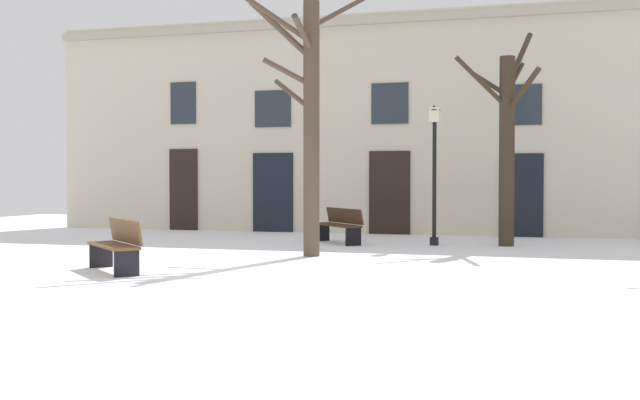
% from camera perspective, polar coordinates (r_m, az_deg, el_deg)
% --- Properties ---
extents(ground_plane, '(35.92, 35.92, 0.00)m').
position_cam_1_polar(ground_plane, '(13.89, -2.34, -5.35)').
color(ground_plane, white).
extents(building_facade, '(22.45, 0.60, 6.59)m').
position_cam_1_polar(building_facade, '(23.73, 5.60, 5.63)').
color(building_facade, beige).
rests_on(building_facade, ground).
extents(tree_right_of_center, '(2.29, 2.16, 5.72)m').
position_cam_1_polar(tree_right_of_center, '(16.95, -0.83, 6.16)').
color(tree_right_of_center, '#4C3D2D').
rests_on(tree_right_of_center, ground).
extents(tree_foreground, '(2.05, 2.14, 5.38)m').
position_cam_1_polar(tree_foreground, '(19.94, 13.32, 4.14)').
color(tree_foreground, '#382B1E').
rests_on(tree_foreground, ground).
extents(streetlamp, '(0.30, 0.30, 3.48)m').
position_cam_1_polar(streetlamp, '(19.81, 8.25, 2.94)').
color(streetlamp, black).
rests_on(streetlamp, ground).
extents(bench_near_lamp, '(1.63, 1.58, 0.94)m').
position_cam_1_polar(bench_near_lamp, '(14.64, -14.45, -3.14)').
color(bench_near_lamp, brown).
rests_on(bench_near_lamp, ground).
extents(bench_back_to_back_right, '(1.61, 1.68, 0.90)m').
position_cam_1_polar(bench_back_to_back_right, '(20.26, 1.39, -1.80)').
color(bench_back_to_back_right, '#3D2819').
rests_on(bench_back_to_back_right, ground).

